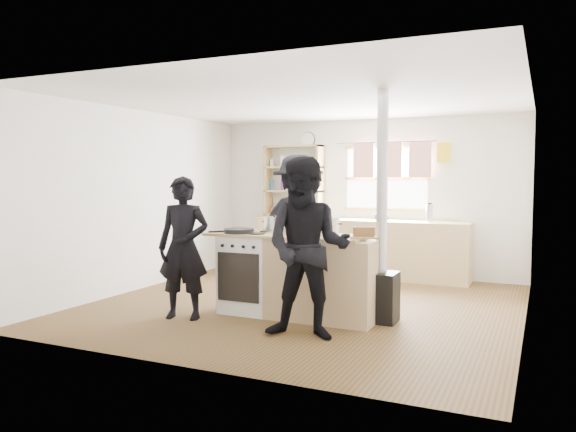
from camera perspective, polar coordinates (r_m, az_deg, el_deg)
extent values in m
cube|color=brown|center=(7.00, 1.71, -9.05)|extent=(5.00, 5.00, 0.01)
cube|color=tan|center=(8.98, 7.26, -3.23)|extent=(3.40, 0.55, 0.90)
cube|color=tan|center=(9.47, 0.56, 0.12)|extent=(1.00, 0.28, 0.03)
cube|color=tan|center=(9.45, 0.56, 2.54)|extent=(1.00, 0.28, 0.03)
cube|color=tan|center=(9.45, 0.56, 4.97)|extent=(1.00, 0.28, 0.03)
cube|color=tan|center=(9.46, 0.56, 7.09)|extent=(1.00, 0.28, 0.03)
cube|color=tan|center=(9.65, -2.05, 3.55)|extent=(0.04, 0.28, 1.20)
cube|color=tan|center=(9.26, 3.28, 3.53)|extent=(0.04, 0.28, 1.20)
cylinder|color=silver|center=(8.66, 14.17, 0.29)|extent=(0.10, 0.10, 0.27)
cube|color=white|center=(6.62, -3.76, -5.80)|extent=(0.60, 0.60, 0.90)
cube|color=tan|center=(6.24, 3.57, -6.39)|extent=(1.20, 0.60, 0.90)
cube|color=tan|center=(6.35, -0.21, -1.97)|extent=(1.84, 0.64, 0.03)
cylinder|color=black|center=(6.47, -5.01, -1.52)|extent=(0.49, 0.49, 0.05)
cylinder|color=#20511C|center=(6.47, -5.01, -1.39)|extent=(0.31, 0.31, 0.02)
cube|color=silver|center=(6.27, 1.13, -1.59)|extent=(0.35, 0.33, 0.07)
cube|color=brown|center=(6.27, 1.13, -1.39)|extent=(0.30, 0.28, 0.02)
cylinder|color=silver|center=(6.60, -1.38, -0.89)|extent=(0.25, 0.25, 0.17)
cylinder|color=silver|center=(6.59, -1.38, -0.11)|extent=(0.25, 0.25, 0.01)
sphere|color=black|center=(6.59, -1.38, 0.01)|extent=(0.03, 0.03, 0.03)
cylinder|color=silver|center=(6.26, 3.99, -1.09)|extent=(0.28, 0.28, 0.18)
cylinder|color=silver|center=(6.25, 3.99, -0.21)|extent=(0.29, 0.29, 0.01)
sphere|color=black|center=(6.25, 3.99, -0.08)|extent=(0.03, 0.03, 0.03)
cube|color=tan|center=(5.97, 7.70, -2.15)|extent=(0.33, 0.29, 0.02)
cube|color=olive|center=(5.96, 7.71, -1.58)|extent=(0.25, 0.18, 0.10)
cube|color=black|center=(6.25, 9.41, -8.11)|extent=(0.35, 0.35, 0.54)
cylinder|color=#ADADB2|center=(6.11, 9.54, 3.43)|extent=(0.12, 0.12, 1.96)
imported|color=black|center=(6.33, -10.58, -3.19)|extent=(0.65, 0.51, 1.58)
imported|color=black|center=(5.44, 1.99, -3.29)|extent=(0.96, 0.80, 1.77)
imported|color=black|center=(7.38, 1.05, -1.00)|extent=(1.21, 0.69, 1.86)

